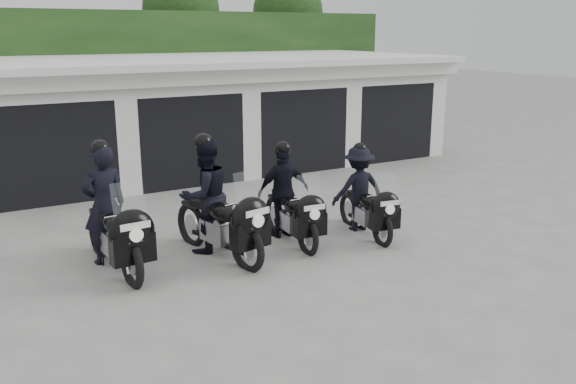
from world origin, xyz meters
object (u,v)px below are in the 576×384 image
police_bike_b (213,203)px  police_bike_d (362,194)px  police_bike_a (112,218)px  police_bike_c (287,198)px

police_bike_b → police_bike_d: size_ratio=1.21×
police_bike_a → police_bike_d: 4.53m
police_bike_a → police_bike_b: size_ratio=1.00×
police_bike_d → police_bike_c: bearing=175.2°
police_bike_a → police_bike_c: size_ratio=1.15×
police_bike_a → police_bike_c: bearing=-6.6°
police_bike_a → police_bike_b: (1.63, -0.17, 0.06)m
police_bike_a → police_bike_b: police_bike_b is taller
police_bike_a → police_bike_b: 1.64m
police_bike_c → police_bike_d: (1.41, -0.34, -0.04)m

